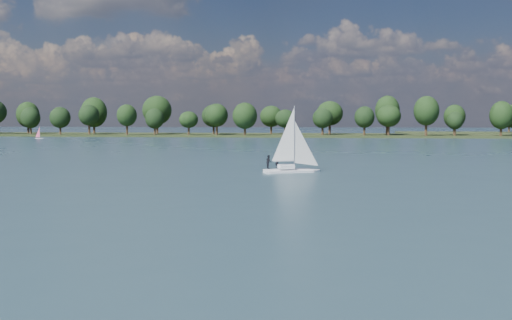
% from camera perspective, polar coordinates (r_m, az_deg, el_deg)
% --- Properties ---
extents(ground, '(700.00, 700.00, 0.00)m').
position_cam_1_polar(ground, '(119.40, -0.37, 0.81)').
color(ground, '#233342').
rests_on(ground, ground).
extents(far_shore, '(660.00, 40.00, 1.50)m').
position_cam_1_polar(far_shore, '(230.84, 3.15, 2.41)').
color(far_shore, black).
rests_on(far_shore, ground).
extents(sailboat, '(7.03, 4.43, 8.98)m').
position_cam_1_polar(sailboat, '(73.23, 3.31, 0.68)').
color(sailboat, white).
rests_on(sailboat, ground).
extents(dinghy_pink, '(2.91, 1.39, 4.50)m').
position_cam_1_polar(dinghy_pink, '(214.34, -20.81, 2.30)').
color(dinghy_pink, silver).
rests_on(dinghy_pink, ground).
extents(treeline, '(562.82, 73.65, 18.12)m').
position_cam_1_polar(treeline, '(228.48, 0.63, 4.40)').
color(treeline, black).
rests_on(treeline, ground).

